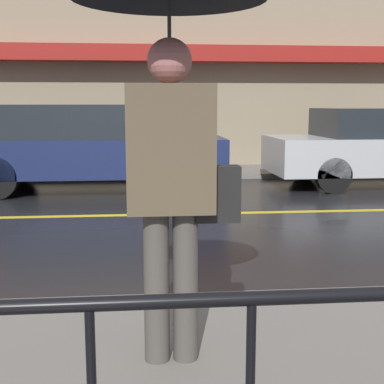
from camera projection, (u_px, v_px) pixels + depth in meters
ground_plane at (160, 215)px, 7.37m from camera, size 80.00×80.00×0.00m
sidewalk_far at (153, 172)px, 11.52m from camera, size 28.00×1.70×0.10m
lane_marking at (160, 214)px, 7.37m from camera, size 25.20×0.12×0.01m
building_storefront at (150, 50)px, 12.05m from camera, size 28.00×0.85×5.43m
pedestrian at (171, 57)px, 2.72m from camera, size 0.99×0.99×2.14m
car_navy at (88, 146)px, 9.39m from camera, size 4.63×1.87×1.50m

